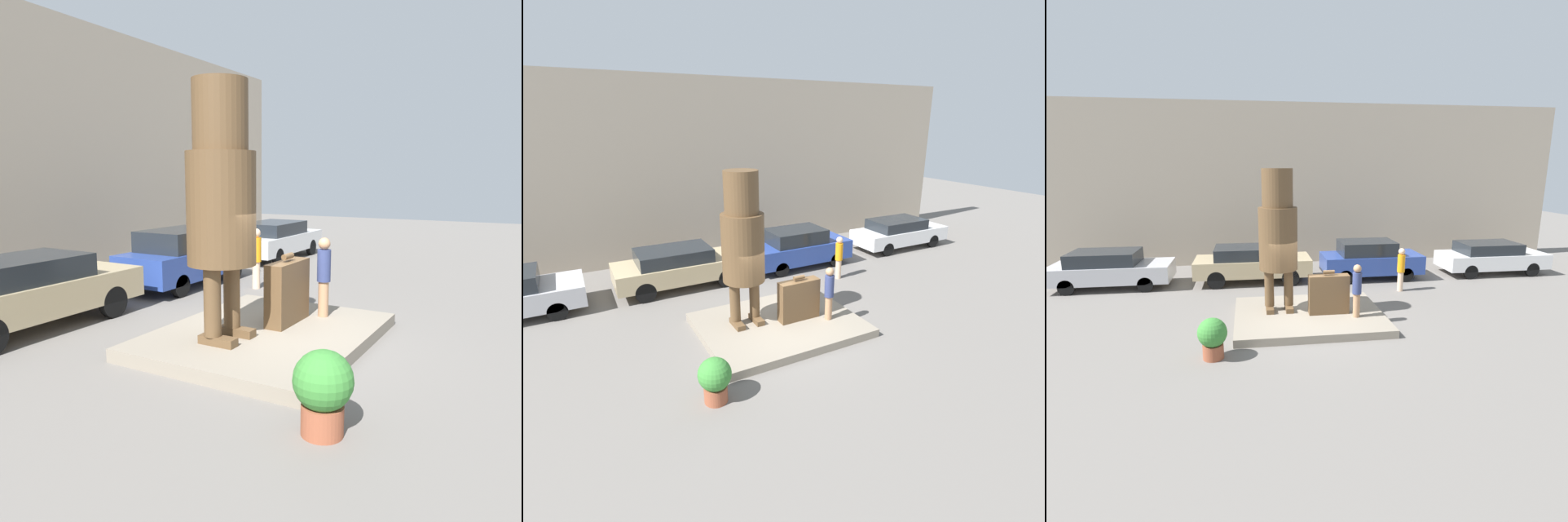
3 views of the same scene
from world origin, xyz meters
TOP-DOWN VIEW (x-y plane):
  - ground_plane at (0.00, 0.00)m, footprint 60.00×60.00m
  - pedestal at (0.00, 0.00)m, footprint 4.64×3.67m
  - statue_figure at (-0.91, 0.40)m, footprint 1.21×1.21m
  - giant_suitcase at (0.61, -0.13)m, footprint 1.26×0.38m
  - tourist at (1.39, -0.57)m, footprint 0.28×0.28m
  - parked_car_tan at (-1.73, 4.66)m, footprint 4.77×1.87m
  - parked_car_blue at (3.34, 4.52)m, footprint 4.23×1.78m
  - parked_car_white at (9.02, 4.57)m, footprint 4.69×1.84m
  - planter_pot at (-2.79, -2.30)m, footprint 0.75×0.75m
  - worker_hivis at (3.99, 2.53)m, footprint 0.29×0.29m

SIDE VIEW (x-z plane):
  - ground_plane at x=0.00m, z-range 0.00..0.00m
  - pedestal at x=0.00m, z-range 0.00..0.24m
  - planter_pot at x=-2.79m, z-range 0.06..1.13m
  - parked_car_white at x=9.02m, z-range 0.05..1.47m
  - parked_car_tan at x=-1.73m, z-range 0.07..1.58m
  - parked_car_blue at x=3.34m, z-range 0.03..1.67m
  - giant_suitcase at x=0.61m, z-range 0.17..1.56m
  - worker_hivis at x=3.99m, z-range 0.08..1.78m
  - tourist at x=1.39m, z-range 0.32..1.97m
  - statue_figure at x=-0.91m, z-range 0.62..5.08m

